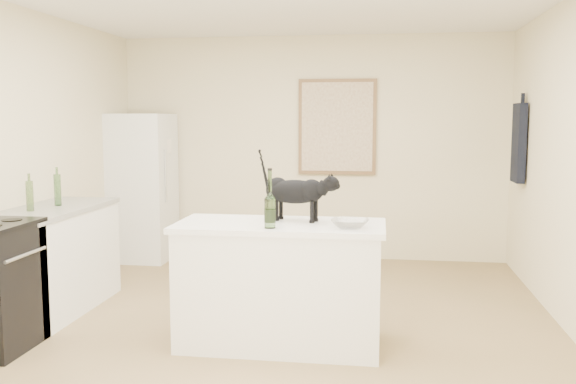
{
  "coord_description": "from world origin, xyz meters",
  "views": [
    {
      "loc": [
        0.81,
        -4.6,
        1.65
      ],
      "look_at": [
        0.15,
        -0.15,
        1.12
      ],
      "focal_mm": 39.24,
      "sensor_mm": 36.0,
      "label": 1
    }
  ],
  "objects_px": {
    "black_cat": "(295,195)",
    "glass_bowl": "(350,224)",
    "wine_bottle": "(270,202)",
    "fridge": "(141,187)"
  },
  "relations": [
    {
      "from": "black_cat",
      "to": "wine_bottle",
      "type": "height_order",
      "value": "black_cat"
    },
    {
      "from": "black_cat",
      "to": "fridge",
      "type": "bearing_deg",
      "value": 145.1
    },
    {
      "from": "black_cat",
      "to": "wine_bottle",
      "type": "relative_size",
      "value": 1.53
    },
    {
      "from": "wine_bottle",
      "to": "glass_bowl",
      "type": "height_order",
      "value": "wine_bottle"
    },
    {
      "from": "black_cat",
      "to": "glass_bowl",
      "type": "distance_m",
      "value": 0.51
    },
    {
      "from": "wine_bottle",
      "to": "glass_bowl",
      "type": "bearing_deg",
      "value": 6.69
    },
    {
      "from": "wine_bottle",
      "to": "glass_bowl",
      "type": "distance_m",
      "value": 0.57
    },
    {
      "from": "black_cat",
      "to": "glass_bowl",
      "type": "relative_size",
      "value": 2.15
    },
    {
      "from": "black_cat",
      "to": "wine_bottle",
      "type": "xyz_separation_m",
      "value": [
        -0.13,
        -0.32,
        -0.01
      ]
    },
    {
      "from": "wine_bottle",
      "to": "glass_bowl",
      "type": "xyz_separation_m",
      "value": [
        0.54,
        0.06,
        -0.15
      ]
    }
  ]
}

